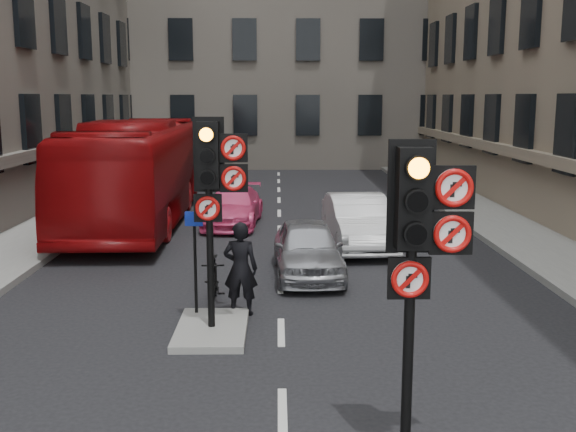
{
  "coord_description": "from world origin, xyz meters",
  "views": [
    {
      "loc": [
        -0.06,
        -6.11,
        4.03
      ],
      "look_at": [
        0.07,
        1.9,
        2.6
      ],
      "focal_mm": 42.0,
      "sensor_mm": 36.0,
      "label": 1
    }
  ],
  "objects_px": {
    "car_white": "(358,221)",
    "car_pink": "(233,207)",
    "car_silver": "(308,248)",
    "signal_near": "(420,232)",
    "info_sign": "(195,248)",
    "motorcycle": "(214,281)",
    "bus_red": "(139,172)",
    "signal_far": "(214,177)",
    "motorcyclist": "(241,268)"
  },
  "relations": [
    {
      "from": "car_white",
      "to": "car_pink",
      "type": "bearing_deg",
      "value": 134.94
    },
    {
      "from": "car_white",
      "to": "car_silver",
      "type": "bearing_deg",
      "value": -120.28
    },
    {
      "from": "signal_near",
      "to": "info_sign",
      "type": "relative_size",
      "value": 1.9
    },
    {
      "from": "car_pink",
      "to": "motorcycle",
      "type": "height_order",
      "value": "car_pink"
    },
    {
      "from": "car_silver",
      "to": "motorcycle",
      "type": "xyz_separation_m",
      "value": [
        -1.93,
        -2.06,
        -0.17
      ]
    },
    {
      "from": "signal_near",
      "to": "info_sign",
      "type": "bearing_deg",
      "value": 122.63
    },
    {
      "from": "signal_near",
      "to": "info_sign",
      "type": "height_order",
      "value": "signal_near"
    },
    {
      "from": "signal_near",
      "to": "bus_red",
      "type": "bearing_deg",
      "value": 112.52
    },
    {
      "from": "car_pink",
      "to": "motorcycle",
      "type": "xyz_separation_m",
      "value": [
        0.15,
        -8.18,
        -0.13
      ]
    },
    {
      "from": "signal_far",
      "to": "signal_near",
      "type": "bearing_deg",
      "value": -56.98
    },
    {
      "from": "car_white",
      "to": "motorcycle",
      "type": "height_order",
      "value": "car_white"
    },
    {
      "from": "motorcycle",
      "to": "info_sign",
      "type": "distance_m",
      "value": 1.33
    },
    {
      "from": "car_pink",
      "to": "motorcyclist",
      "type": "relative_size",
      "value": 2.28
    },
    {
      "from": "signal_near",
      "to": "motorcycle",
      "type": "height_order",
      "value": "signal_near"
    },
    {
      "from": "bus_red",
      "to": "info_sign",
      "type": "bearing_deg",
      "value": -74.27
    },
    {
      "from": "bus_red",
      "to": "motorcyclist",
      "type": "distance_m",
      "value": 10.18
    },
    {
      "from": "signal_near",
      "to": "car_white",
      "type": "distance_m",
      "value": 10.85
    },
    {
      "from": "car_silver",
      "to": "motorcycle",
      "type": "bearing_deg",
      "value": -135.1
    },
    {
      "from": "car_white",
      "to": "car_pink",
      "type": "height_order",
      "value": "car_white"
    },
    {
      "from": "car_silver",
      "to": "car_pink",
      "type": "height_order",
      "value": "car_silver"
    },
    {
      "from": "motorcyclist",
      "to": "motorcycle",
      "type": "bearing_deg",
      "value": -44.73
    },
    {
      "from": "motorcyclist",
      "to": "car_pink",
      "type": "bearing_deg",
      "value": -79.0
    },
    {
      "from": "bus_red",
      "to": "motorcyclist",
      "type": "bearing_deg",
      "value": -69.49
    },
    {
      "from": "car_silver",
      "to": "signal_far",
      "type": "bearing_deg",
      "value": -116.74
    },
    {
      "from": "bus_red",
      "to": "signal_near",
      "type": "bearing_deg",
      "value": -68.67
    },
    {
      "from": "car_silver",
      "to": "info_sign",
      "type": "height_order",
      "value": "info_sign"
    },
    {
      "from": "car_white",
      "to": "info_sign",
      "type": "height_order",
      "value": "info_sign"
    },
    {
      "from": "signal_far",
      "to": "bus_red",
      "type": "distance_m",
      "value": 11.03
    },
    {
      "from": "signal_far",
      "to": "bus_red",
      "type": "relative_size",
      "value": 0.3
    },
    {
      "from": "bus_red",
      "to": "car_silver",
      "type": "bearing_deg",
      "value": -53.69
    },
    {
      "from": "car_silver",
      "to": "motorcyclist",
      "type": "height_order",
      "value": "motorcyclist"
    },
    {
      "from": "signal_far",
      "to": "info_sign",
      "type": "bearing_deg",
      "value": 120.47
    },
    {
      "from": "car_white",
      "to": "signal_near",
      "type": "bearing_deg",
      "value": -96.45
    },
    {
      "from": "car_silver",
      "to": "car_white",
      "type": "relative_size",
      "value": 0.87
    },
    {
      "from": "bus_red",
      "to": "motorcyclist",
      "type": "height_order",
      "value": "bus_red"
    },
    {
      "from": "car_white",
      "to": "info_sign",
      "type": "distance_m",
      "value": 7.0
    },
    {
      "from": "signal_near",
      "to": "motorcyclist",
      "type": "relative_size",
      "value": 2.03
    },
    {
      "from": "car_white",
      "to": "info_sign",
      "type": "xyz_separation_m",
      "value": [
        -3.67,
        -5.93,
        0.63
      ]
    },
    {
      "from": "bus_red",
      "to": "motorcycle",
      "type": "xyz_separation_m",
      "value": [
        3.19,
        -8.74,
        -1.19
      ]
    },
    {
      "from": "car_pink",
      "to": "bus_red",
      "type": "height_order",
      "value": "bus_red"
    },
    {
      "from": "car_silver",
      "to": "motorcyclist",
      "type": "xyz_separation_m",
      "value": [
        -1.37,
        -2.76,
        0.25
      ]
    },
    {
      "from": "signal_near",
      "to": "motorcyclist",
      "type": "xyz_separation_m",
      "value": [
        -2.23,
        5.01,
        -1.7
      ]
    },
    {
      "from": "signal_near",
      "to": "car_pink",
      "type": "distance_m",
      "value": 14.34
    },
    {
      "from": "car_silver",
      "to": "car_white",
      "type": "xyz_separation_m",
      "value": [
        1.49,
        2.9,
        0.07
      ]
    },
    {
      "from": "signal_near",
      "to": "car_silver",
      "type": "relative_size",
      "value": 0.97
    },
    {
      "from": "info_sign",
      "to": "motorcyclist",
      "type": "bearing_deg",
      "value": 23.55
    },
    {
      "from": "bus_red",
      "to": "motorcycle",
      "type": "height_order",
      "value": "bus_red"
    },
    {
      "from": "car_white",
      "to": "bus_red",
      "type": "distance_m",
      "value": 7.67
    },
    {
      "from": "signal_near",
      "to": "bus_red",
      "type": "height_order",
      "value": "signal_near"
    },
    {
      "from": "car_white",
      "to": "bus_red",
      "type": "bearing_deg",
      "value": 147.22
    }
  ]
}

